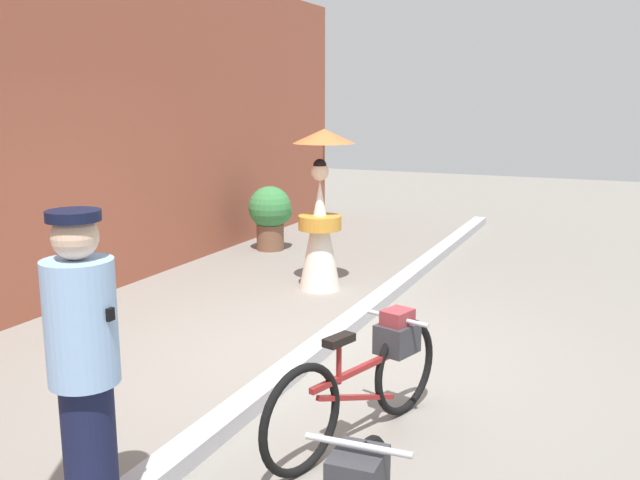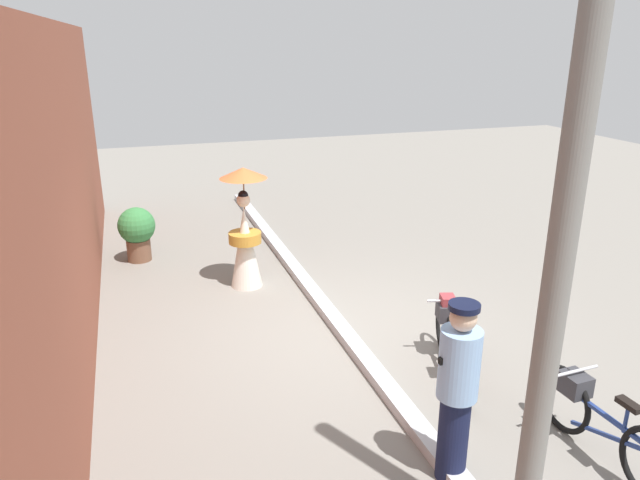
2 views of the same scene
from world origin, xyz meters
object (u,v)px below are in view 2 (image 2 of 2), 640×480
Objects in this scene: bicycle_near_officer at (452,337)px; utility_pole at (561,249)px; person_with_parasol at (245,231)px; person_officer at (457,389)px; potted_plant_by_door at (138,230)px; bicycle_far_side at (600,421)px.

bicycle_near_officer is 0.35× the size of utility_pole.
utility_pole reaches higher than person_with_parasol.
potted_plant_by_door is (6.32, 2.35, -0.35)m from person_officer.
potted_plant_by_door is at bearing 42.59° from person_with_parasol.
bicycle_near_officer is 5.78m from potted_plant_by_door.
utility_pole is at bearing -170.79° from person_with_parasol.
bicycle_near_officer is 0.92× the size of person_with_parasol.
utility_pole reaches higher than potted_plant_by_door.
potted_plant_by_door is at bearing 18.57° from utility_pole.
person_with_parasol is at bearing -137.41° from potted_plant_by_door.
utility_pole reaches higher than bicycle_far_side.
person_with_parasol is (4.67, 0.83, -0.01)m from person_officer.
bicycle_near_officer is 1.81× the size of potted_plant_by_door.
person_with_parasol is 2.27m from potted_plant_by_door.
person_with_parasol reaches higher than person_officer.
bicycle_far_side is at bearing -155.60° from person_with_parasol.
bicycle_near_officer is 3.61m from person_with_parasol.
bicycle_far_side is (-1.73, -0.48, -0.03)m from bicycle_near_officer.
utility_pole is at bearing -161.43° from potted_plant_by_door.
utility_pole reaches higher than bicycle_near_officer.
person_officer is at bearing -159.62° from potted_plant_by_door.
bicycle_near_officer is 1.79m from bicycle_far_side.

